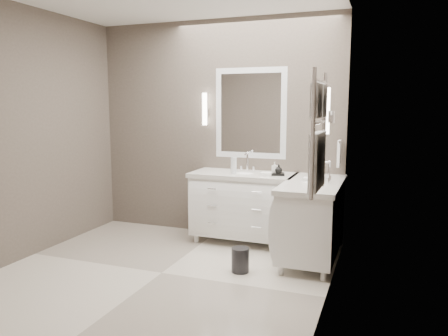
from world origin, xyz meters
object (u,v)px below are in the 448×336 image
(vanity_right, at_px, (312,216))
(waste_bin, at_px, (240,260))
(vanity_back, at_px, (243,203))
(towel_ladder, at_px, (318,140))

(vanity_right, distance_m, waste_bin, 0.92)
(vanity_back, height_order, towel_ladder, towel_ladder)
(vanity_back, distance_m, towel_ladder, 2.16)
(vanity_right, xyz_separation_m, waste_bin, (-0.60, -0.60, -0.36))
(vanity_back, height_order, waste_bin, vanity_back)
(waste_bin, bearing_deg, vanity_back, 106.35)
(vanity_back, relative_size, towel_ladder, 1.38)
(vanity_back, bearing_deg, towel_ladder, -55.90)
(towel_ladder, relative_size, waste_bin, 3.66)
(vanity_right, relative_size, towel_ladder, 1.38)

